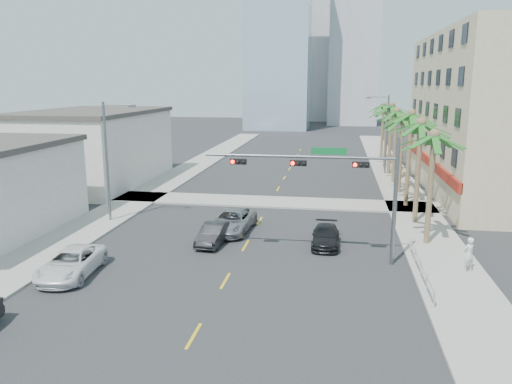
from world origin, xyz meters
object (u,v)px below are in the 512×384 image
car_lane_right (326,236)px  pedestrian (469,254)px  car_parked_far (71,263)px  car_lane_left (213,234)px  traffic_signal_mast (338,177)px  car_lane_center (232,221)px

car_lane_right → pedestrian: 8.71m
pedestrian → car_parked_far: bearing=-22.1°
car_parked_far → car_lane_left: car_parked_far is taller
car_lane_left → car_lane_right: 7.32m
pedestrian → car_lane_right: bearing=-57.1°
traffic_signal_mast → car_parked_far: (-14.24, -4.55, -4.34)m
car_lane_right → car_lane_center: bearing=162.6°
car_parked_far → pedestrian: pedestrian is taller
car_lane_right → pedestrian: size_ratio=2.20×
car_lane_center → pedestrian: 15.60m
traffic_signal_mast → car_lane_right: (-0.66, 2.91, -4.44)m
car_lane_left → pedestrian: 15.43m
car_parked_far → car_lane_center: bearing=49.1°
traffic_signal_mast → pedestrian: traffic_signal_mast is taller
car_lane_right → pedestrian: (7.88, -3.67, 0.50)m
car_parked_far → car_lane_center: (6.96, 9.55, 0.05)m
car_lane_left → pedestrian: bearing=-7.1°
car_parked_far → car_lane_right: 15.50m
traffic_signal_mast → car_lane_center: size_ratio=2.00×
pedestrian → car_lane_center: bearing=-53.8°
car_lane_left → car_lane_right: car_lane_left is taller
car_lane_center → traffic_signal_mast: bearing=-30.6°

